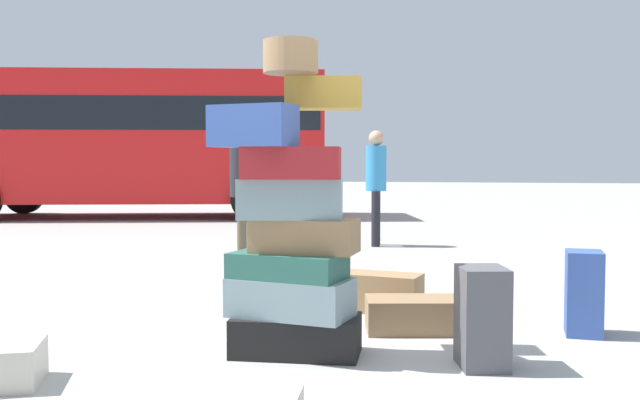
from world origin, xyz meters
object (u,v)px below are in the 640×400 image
Objects in this scene: suitcase_charcoal_foreground_far at (482,317)px; suitcase_brown_right_side at (416,315)px; suitcase_tower at (292,229)px; suitcase_navy_left_side at (584,293)px; person_passerby_in_red at (376,177)px; parked_bus at (129,135)px; suitcase_brown_foreground_near at (374,292)px; person_bearded_onlooker at (242,181)px.

suitcase_brown_right_side is (-0.44, 0.80, -0.18)m from suitcase_charcoal_foreground_far.
suitcase_tower is 3.30× the size of suitcase_charcoal_foreground_far.
suitcase_navy_left_side reaches higher than suitcase_brown_right_side.
parked_bus is (-6.08, 4.32, 0.83)m from person_passerby_in_red.
suitcase_brown_foreground_near is at bearing 76.21° from suitcase_tower.
suitcase_tower reaches higher than person_bearded_onlooker.
suitcase_charcoal_foreground_far is 12.75m from parked_bus.
suitcase_charcoal_foreground_far is at bearing 15.41° from person_bearded_onlooker.
suitcase_charcoal_foreground_far is 0.35× the size of person_passerby_in_red.
person_passerby_in_red is at bearing 88.58° from suitcase_brown_right_side.
suitcase_brown_right_side is 0.44× the size of person_bearded_onlooker.
suitcase_tower is at bearing -145.52° from suitcase_brown_right_side.
suitcase_charcoal_foreground_far is 5.20m from person_bearded_onlooker.
person_bearded_onlooker reaches higher than suitcase_brown_right_side.
suitcase_navy_left_side is at bearing 28.64° from person_bearded_onlooker.
suitcase_tower is 5.87m from person_passerby_in_red.
suitcase_tower is 1.57m from suitcase_brown_foreground_near.
suitcase_tower reaches higher than person_passerby_in_red.
suitcase_charcoal_foreground_far is (-0.72, -0.94, 0.00)m from suitcase_navy_left_side.
suitcase_charcoal_foreground_far reaches higher than suitcase_brown_right_side.
parked_bus reaches higher than suitcase_brown_right_side.
suitcase_tower is at bearing -2.33° from person_passerby_in_red.
suitcase_charcoal_foreground_far is (1.16, -0.04, -0.49)m from suitcase_tower.
person_bearded_onlooker is at bearing -67.09° from parked_bus.
parked_bus is at bearing 112.91° from suitcase_charcoal_foreground_far.
person_passerby_in_red reaches higher than suitcase_charcoal_foreground_far.
suitcase_brown_right_side is at bearing -67.93° from parked_bus.
person_passerby_in_red is at bearing 118.69° from person_bearded_onlooker.
person_bearded_onlooker reaches higher than suitcase_charcoal_foreground_far.
parked_bus is (-6.30, 10.18, 1.04)m from suitcase_tower.
suitcase_charcoal_foreground_far is at bearing -123.26° from suitcase_navy_left_side.
person_bearded_onlooker is at bearing 110.85° from suitcase_charcoal_foreground_far.
suitcase_brown_foreground_near is 4.59m from person_passerby_in_red.
suitcase_brown_right_side is 0.08× the size of parked_bus.
parked_bus is at bearing 138.70° from suitcase_brown_foreground_near.
person_bearded_onlooker is (-3.60, 3.33, 0.68)m from suitcase_navy_left_side.
suitcase_brown_foreground_near is at bearing 106.66° from suitcase_charcoal_foreground_far.
suitcase_navy_left_side is at bearing 18.45° from person_passerby_in_red.
person_passerby_in_red reaches higher than suitcase_brown_foreground_near.
suitcase_navy_left_side is 1.18m from suitcase_charcoal_foreground_far.
suitcase_brown_foreground_near is 3.60m from person_bearded_onlooker.
suitcase_tower is at bearing -72.88° from parked_bus.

